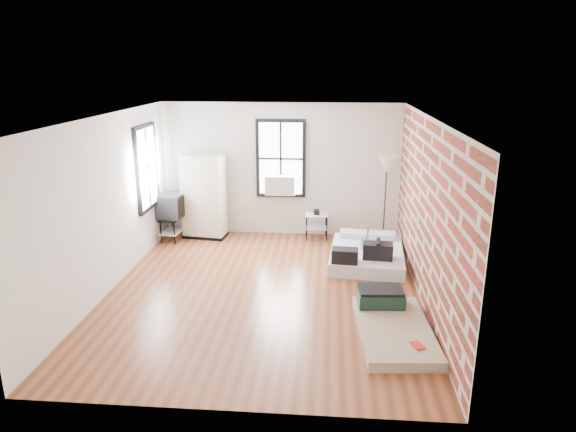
# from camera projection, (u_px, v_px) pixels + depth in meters

# --- Properties ---
(ground) EXTENTS (6.00, 6.00, 0.00)m
(ground) POSITION_uv_depth(u_px,v_px,m) (264.00, 291.00, 8.34)
(ground) COLOR brown
(ground) RESTS_ON ground
(room_shell) EXTENTS (5.02, 6.02, 2.80)m
(room_shell) POSITION_uv_depth(u_px,v_px,m) (280.00, 182.00, 8.17)
(room_shell) COLOR silver
(room_shell) RESTS_ON ground
(mattress_main) EXTENTS (1.45, 1.88, 0.58)m
(mattress_main) POSITION_uv_depth(u_px,v_px,m) (367.00, 254.00, 9.54)
(mattress_main) COLOR white
(mattress_main) RESTS_ON ground
(mattress_bare) EXTENTS (1.07, 1.87, 0.39)m
(mattress_bare) POSITION_uv_depth(u_px,v_px,m) (391.00, 322.00, 7.11)
(mattress_bare) COLOR tan
(mattress_bare) RESTS_ON ground
(wardrobe) EXTENTS (0.94, 0.62, 1.76)m
(wardrobe) POSITION_uv_depth(u_px,v_px,m) (204.00, 197.00, 10.74)
(wardrobe) COLOR black
(wardrobe) RESTS_ON ground
(side_table) EXTENTS (0.50, 0.41, 0.63)m
(side_table) POSITION_uv_depth(u_px,v_px,m) (317.00, 219.00, 10.76)
(side_table) COLOR black
(side_table) RESTS_ON ground
(floor_lamp) EXTENTS (0.39, 0.39, 1.82)m
(floor_lamp) POSITION_uv_depth(u_px,v_px,m) (387.00, 168.00, 10.15)
(floor_lamp) COLOR #332111
(floor_lamp) RESTS_ON ground
(tv_stand) EXTENTS (0.54, 0.73, 0.98)m
(tv_stand) POSITION_uv_depth(u_px,v_px,m) (172.00, 207.00, 10.60)
(tv_stand) COLOR black
(tv_stand) RESTS_ON ground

